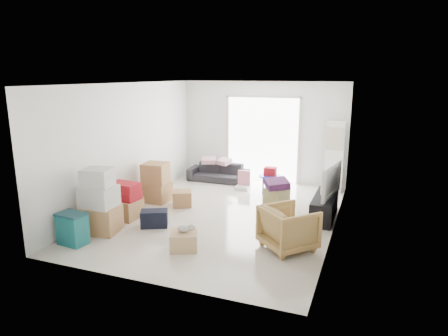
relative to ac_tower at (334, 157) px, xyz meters
name	(u,v)px	position (x,y,z in m)	size (l,w,h in m)	color
room_shell	(223,152)	(-1.95, -2.65, 0.48)	(4.98, 6.48, 3.18)	beige
sliding_door	(262,136)	(-1.95, 0.33, 0.37)	(2.10, 0.04, 2.33)	white
ac_tower	(334,157)	(0.00, 0.00, 0.00)	(0.45, 0.30, 1.75)	white
tv_console	(324,207)	(0.05, -2.06, -0.64)	(0.42, 1.41, 0.47)	black
television	(325,192)	(0.05, -2.06, -0.33)	(1.14, 0.66, 0.15)	black
sofa	(218,170)	(-3.05, -0.15, -0.55)	(1.66, 0.48, 0.65)	#25252A
pillow_left	(209,155)	(-3.32, -0.20, -0.16)	(0.42, 0.33, 0.13)	#C38E96
pillow_right	(224,157)	(-2.86, -0.19, -0.16)	(0.36, 0.29, 0.12)	#C38E96
armchair	(289,226)	(-0.33, -3.81, -0.47)	(0.79, 0.74, 0.81)	#9F8347
storage_bins	(72,229)	(-3.85, -4.95, -0.59)	(0.52, 0.39, 0.56)	#136166
box_stack_a	(99,204)	(-3.75, -4.32, -0.33)	(0.74, 0.64, 1.22)	#AD714E
box_stack_b	(125,202)	(-3.75, -3.53, -0.53)	(0.64, 0.56, 0.75)	#AD714E
box_stack_c	(156,183)	(-3.72, -2.34, -0.43)	(0.63, 0.58, 0.91)	#AD714E
loose_box	(182,198)	(-3.02, -2.43, -0.70)	(0.41, 0.41, 0.34)	#AD714E
duffel_bag	(154,219)	(-2.96, -3.74, -0.71)	(0.51, 0.30, 0.32)	black
ottoman	(277,198)	(-1.02, -1.77, -0.66)	(0.43, 0.43, 0.43)	#968D57
blanket	(277,185)	(-1.02, -1.77, -0.37)	(0.48, 0.48, 0.14)	#4D1F4F
kids_table	(270,175)	(-1.42, -0.82, -0.40)	(0.54, 0.54, 0.67)	#1632CB
toy_walker	(243,184)	(-2.16, -0.66, -0.74)	(0.35, 0.31, 0.47)	silver
wood_crate	(184,240)	(-1.97, -4.44, -0.72)	(0.45, 0.45, 0.30)	tan
plush_bunny	(185,228)	(-1.94, -4.44, -0.50)	(0.31, 0.17, 0.15)	#B2ADA8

